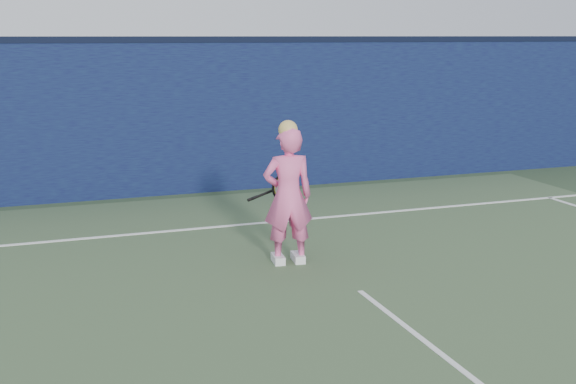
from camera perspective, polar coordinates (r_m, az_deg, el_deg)
name	(u,v)px	position (r m, az deg, el deg)	size (l,w,h in m)	color
ground	(406,328)	(6.79, 9.31, -10.55)	(80.00, 80.00, 0.00)	#2E4329
backstop_wall	(226,117)	(12.43, -4.94, 5.92)	(24.00, 0.40, 2.50)	#0C0D38
wall_cap	(224,39)	(12.35, -5.05, 11.92)	(24.00, 0.42, 0.10)	black
player	(288,195)	(8.31, 0.00, -0.28)	(0.62, 0.44, 1.68)	pink
racket	(280,188)	(8.77, -0.62, 0.28)	(0.62, 0.16, 0.33)	black
court_lines	(424,341)	(6.52, 10.71, -11.48)	(11.00, 12.04, 0.01)	white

